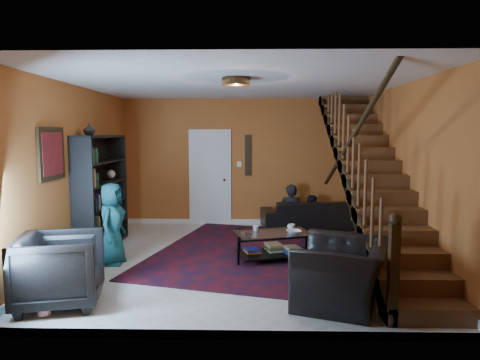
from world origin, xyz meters
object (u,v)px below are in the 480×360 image
object	(u,v)px
bookshelf	(102,195)
armchair_right	(341,273)
sofa	(311,214)
armchair_left	(60,270)
coffee_table	(274,244)

from	to	relation	value
bookshelf	armchair_right	size ratio (longest dim) A/B	1.72
bookshelf	sofa	world-z (taller)	bookshelf
sofa	armchair_right	size ratio (longest dim) A/B	1.79
armchair_left	armchair_right	distance (m)	3.34
sofa	bookshelf	bearing A→B (deg)	17.62
armchair_left	coffee_table	xyz separation A→B (m)	(2.63, 1.86, -0.17)
sofa	coffee_table	world-z (taller)	sofa
sofa	armchair_right	world-z (taller)	armchair_right
bookshelf	armchair_left	world-z (taller)	bookshelf
sofa	armchair_right	bearing A→B (deg)	81.12
sofa	coffee_table	distance (m)	2.54
armchair_left	coffee_table	distance (m)	3.23
bookshelf	armchair_right	distance (m)	4.45
bookshelf	sofa	distance (m)	4.31
coffee_table	armchair_right	bearing A→B (deg)	-67.97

